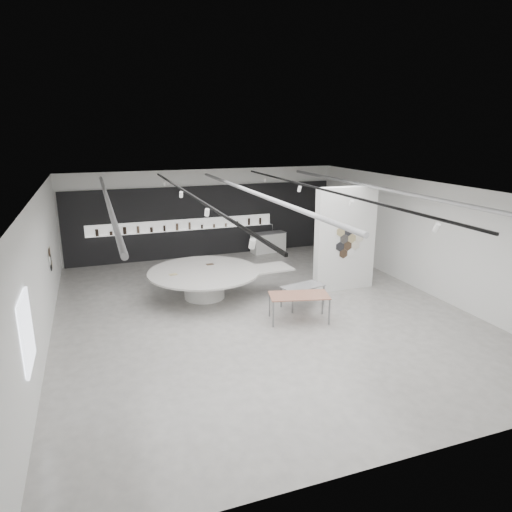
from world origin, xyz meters
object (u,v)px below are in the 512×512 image
object	(u,v)px
sample_table_stone	(303,288)
kitchen_counter	(268,242)
display_island	(207,280)
partition_column	(345,239)
sample_table_wood	(299,297)

from	to	relation	value
sample_table_stone	kitchen_counter	distance (m)	6.72
display_island	partition_column	bearing A→B (deg)	-13.11
sample_table_wood	kitchen_counter	distance (m)	7.83
kitchen_counter	display_island	bearing A→B (deg)	-138.33
partition_column	display_island	distance (m)	4.95
sample_table_wood	sample_table_stone	xyz separation A→B (m)	(0.60, 1.00, -0.12)
partition_column	sample_table_stone	size ratio (longest dim) A/B	2.51
kitchen_counter	sample_table_wood	bearing A→B (deg)	-112.57
partition_column	sample_table_stone	xyz separation A→B (m)	(-2.06, -1.03, -1.18)
sample_table_stone	display_island	bearing A→B (deg)	146.10
partition_column	kitchen_counter	distance (m)	5.74
display_island	kitchen_counter	bearing A→B (deg)	45.68
kitchen_counter	sample_table_stone	bearing A→B (deg)	-109.77
sample_table_wood	display_island	bearing A→B (deg)	126.60
partition_column	sample_table_wood	world-z (taller)	partition_column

